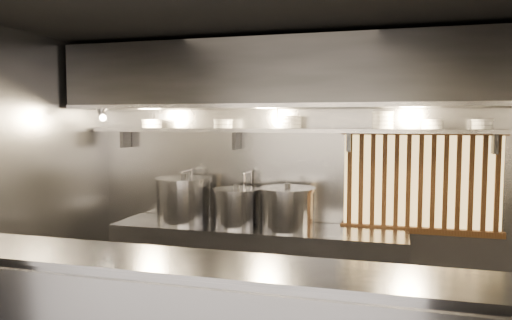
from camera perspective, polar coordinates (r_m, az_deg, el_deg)
The scene contains 20 objects.
ceiling at distance 3.95m, azimuth -0.32°, elevation 16.48°, with size 4.50×4.50×0.00m, color black.
wall_back at distance 5.35m, azimuth 4.23°, elevation -1.72°, with size 4.50×4.50×0.00m, color gray.
wall_left at distance 5.02m, azimuth -25.78°, elevation -2.57°, with size 3.00×3.00×0.00m, color gray.
cooking_bench at distance 5.26m, azimuth 0.04°, elevation -12.39°, with size 3.00×0.70×0.90m, color #939398.
bowl_shelf at distance 5.15m, azimuth 3.85°, elevation 3.39°, with size 4.40×0.34×0.04m, color #939398.
exhaust_hood at distance 4.95m, azimuth 3.33°, elevation 9.66°, with size 4.40×0.81×0.65m.
wood_screen at distance 5.20m, azimuth 18.29°, elevation -2.34°, with size 1.56×0.09×1.04m.
faucet_left at distance 5.59m, azimuth -7.69°, elevation -2.44°, with size 0.04×0.30×0.50m.
faucet_right at distance 5.35m, azimuth -0.80°, elevation -2.72°, with size 0.04×0.30×0.50m.
heat_lamp at distance 5.45m, azimuth -17.24°, elevation 5.23°, with size 0.25×0.35×0.20m.
pendant_bulb at distance 5.05m, azimuth 2.45°, elevation 4.30°, with size 0.09×0.09×0.19m.
stock_pot_left at distance 5.40m, azimuth -8.27°, elevation -4.49°, with size 0.60×0.60×0.51m.
stock_pot_mid at distance 5.14m, azimuth -2.25°, elevation -5.39°, with size 0.52×0.52×0.43m.
stock_pot_right at distance 4.99m, azimuth 3.60°, elevation -5.52°, with size 0.68×0.68×0.46m.
bowl_stack_0 at distance 5.69m, azimuth -11.80°, elevation 4.09°, with size 0.24×0.24×0.09m.
bowl_stack_1 at distance 5.34m, azimuth -3.78°, elevation 4.15°, with size 0.21×0.21×0.09m.
bowl_stack_2 at distance 5.14m, azimuth 3.95°, elevation 4.35°, with size 0.24×0.24×0.13m.
bowl_stack_3 at distance 5.03m, azimuth 14.30°, elevation 4.43°, with size 0.22×0.22×0.17m.
bowl_stack_4 at distance 5.04m, azimuth 19.45°, elevation 3.88°, with size 0.21×0.21×0.09m.
bowl_stack_5 at distance 5.08m, azimuth 24.44°, elevation 3.74°, with size 0.20×0.20×0.09m.
Camera 1 is at (1.09, -3.71, 1.98)m, focal length 35.00 mm.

